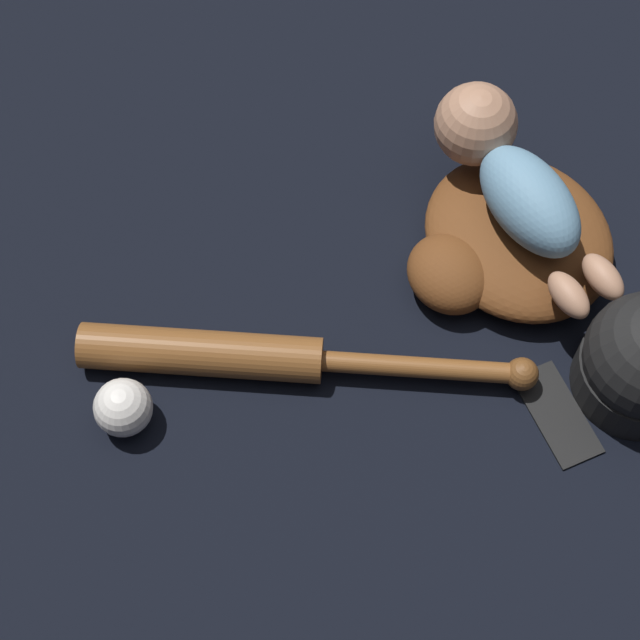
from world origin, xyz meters
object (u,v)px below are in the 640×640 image
(baseball_glove, at_px, (508,241))
(baseball_bat, at_px, (249,356))
(baseball, at_px, (123,408))
(baby_figure, at_px, (510,172))

(baseball_glove, xyz_separation_m, baseball_bat, (0.17, 0.36, -0.01))
(baseball_glove, distance_m, baseball, 0.58)
(baseball_bat, distance_m, baseball, 0.18)
(baseball_glove, xyz_separation_m, baby_figure, (0.04, -0.04, 0.09))
(baby_figure, distance_m, baseball, 0.61)
(baby_figure, bearing_deg, baseball_glove, 136.51)
(baseball_glove, bearing_deg, baseball, 64.80)
(baby_figure, height_order, baseball, baby_figure)
(baseball_glove, bearing_deg, baby_figure, -43.49)
(baseball_bat, height_order, baseball, baseball)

